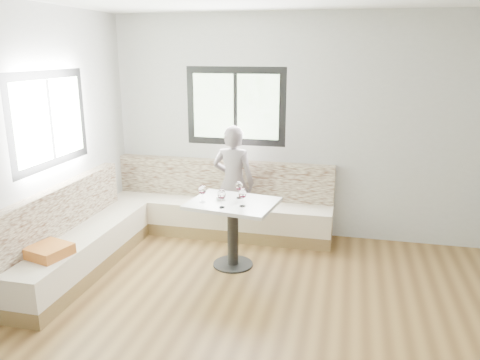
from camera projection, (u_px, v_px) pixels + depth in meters
name	position (u px, v px, depth m)	size (l,w,h in m)	color
room	(264.00, 176.00, 3.59)	(5.01, 5.01, 2.81)	brown
banquette	(164.00, 222.00, 5.67)	(2.90, 2.80, 0.95)	olive
table	(233.00, 218.00, 5.14)	(1.01, 0.84, 0.75)	black
person	(233.00, 183.00, 5.89)	(0.53, 0.35, 1.47)	#655B5C
olive_ramekin	(221.00, 198.00, 5.15)	(0.10, 0.10, 0.04)	white
wine_glass_a	(202.00, 190.00, 5.03)	(0.09, 0.09, 0.19)	white
wine_glass_b	(222.00, 195.00, 4.86)	(0.09, 0.09, 0.19)	white
wine_glass_c	(242.00, 194.00, 4.90)	(0.09, 0.09, 0.19)	white
wine_glass_d	(239.00, 186.00, 5.18)	(0.09, 0.09, 0.19)	white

